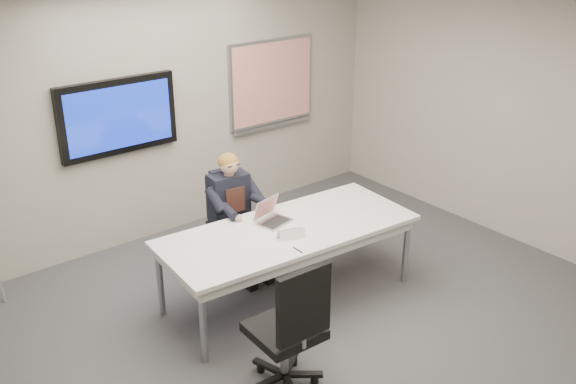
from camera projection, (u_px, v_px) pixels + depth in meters
floor at (341, 352)px, 5.50m from camera, size 6.00×6.00×0.02m
ceiling at (354, 18)px, 4.39m from camera, size 6.00×6.00×0.02m
wall_back at (159, 116)px, 7.09m from camera, size 6.00×0.02×2.80m
wall_right at (556, 129)px, 6.67m from camera, size 0.02×6.00×2.80m
conference_table at (288, 236)px, 6.03m from camera, size 2.51×1.20×0.75m
tv_display at (118, 117)px, 6.73m from camera, size 1.30×0.09×0.80m
whiteboard at (272, 84)px, 7.91m from camera, size 1.25×0.08×1.10m
office_chair_far at (228, 238)px, 6.79m from camera, size 0.60×0.60×0.96m
office_chair_near at (288, 349)px, 4.96m from camera, size 0.57×0.57×1.15m
seated_person at (239, 228)px, 6.53m from camera, size 0.42×0.72×1.28m
laptop at (271, 216)px, 6.11m from camera, size 0.35×0.36×0.22m
name_tent at (291, 233)px, 5.79m from camera, size 0.25×0.14×0.09m
pen at (298, 250)px, 5.60m from camera, size 0.01×0.13×0.01m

